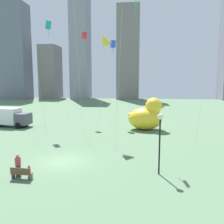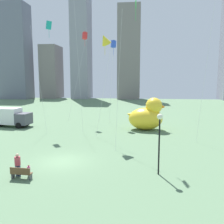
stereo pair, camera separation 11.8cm
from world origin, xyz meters
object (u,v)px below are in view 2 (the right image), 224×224
Objects in this scene: lamppost at (160,130)px; kite_teal at (49,26)px; kite_red at (85,36)px; person_child at (29,170)px; kite_yellow at (105,40)px; box_truck at (10,117)px; person_adult at (18,164)px; park_bench at (21,173)px; giant_inflatable_duck at (147,116)px; kite_blue at (113,45)px; kite_green at (134,11)px.

lamppost is 23.41m from kite_teal.
lamppost is 0.31× the size of kite_red.
kite_yellow reaches higher than person_child.
lamppost reaches higher than box_truck.
kite_yellow is (4.74, 11.73, 10.66)m from person_adult.
park_bench is 20.64m from giant_inflatable_duck.
kite_blue is at bearing 137.04° from giant_inflatable_duck.
kite_blue is (8.24, 6.24, -1.73)m from kite_teal.
giant_inflatable_duck is at bearing -29.51° from kite_red.
giant_inflatable_duck is 17.00m from kite_red.
box_truck is (-20.67, -0.39, -0.51)m from giant_inflatable_duck.
lamppost is (9.54, 1.58, 2.92)m from person_child.
kite_blue is (-3.73, 14.11, -1.13)m from kite_green.
kite_red is 7.79m from kite_teal.
person_child is 20.99m from box_truck.
kite_green is (7.60, 9.30, 13.33)m from park_bench.
kite_red is (-10.28, 5.82, 12.23)m from giant_inflatable_duck.
box_truck is at bearing 143.28° from lamppost.
lamppost is 0.35× the size of kite_blue.
kite_teal reaches higher than kite_red.
kite_green is at bearing 47.23° from person_adult.
kite_teal is (-4.66, 16.59, 13.92)m from person_child.
lamppost is at bearing -36.72° from box_truck.
person_adult is 20.39m from giant_inflatable_duck.
kite_green is 1.02× the size of kite_red.
box_truck is 17.57m from kite_red.
park_bench is at bearing -99.40° from kite_blue.
park_bench is 0.33× the size of lamppost.
lamppost is 0.37× the size of kite_yellow.
kite_yellow reaches higher than box_truck.
person_adult is at bearing 134.27° from park_bench.
giant_inflatable_duck is 15.02m from kite_green.
kite_blue is (3.88, 23.41, 12.20)m from park_bench.
lamppost is (0.56, -16.22, 1.45)m from giant_inflatable_duck.
giant_inflatable_duck is at bearing 61.23° from person_adult.
kite_teal is 10.28m from kite_yellow.
kite_teal reaches higher than giant_inflatable_duck.
giant_inflatable_duck is 1.20× the size of lamppost.
kite_green reaches higher than kite_yellow.
park_bench is 0.24× the size of box_truck.
kite_yellow is at bearing 138.82° from kite_green.
kite_green is at bearing 107.43° from lamppost.
kite_yellow is (-5.62, 10.10, 8.20)m from lamppost.
kite_red is at bearing 116.19° from lamppost.
kite_yellow is at bearing 71.46° from person_child.
lamppost is at bearing -46.59° from kite_teal.
kite_red reaches higher than person_child.
park_bench is at bearing -87.64° from kite_red.
kite_red is at bearing 91.17° from person_adult.
kite_red is at bearing 113.61° from kite_yellow.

